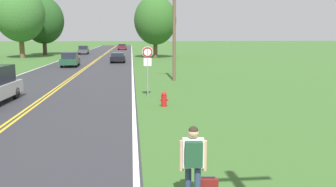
% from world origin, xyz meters
% --- Properties ---
extents(hitchhiker_person, '(0.56, 0.43, 1.65)m').
position_xyz_m(hitchhiker_person, '(6.07, 5.28, 1.01)').
color(hitchhiker_person, navy).
rests_on(hitchhiker_person, ground).
extents(fire_hydrant, '(0.43, 0.27, 0.72)m').
position_xyz_m(fire_hydrant, '(6.40, 15.46, 0.37)').
color(fire_hydrant, red).
rests_on(fire_hydrant, ground).
extents(traffic_sign, '(0.60, 0.10, 2.82)m').
position_xyz_m(traffic_sign, '(5.74, 18.20, 2.14)').
color(traffic_sign, gray).
rests_on(traffic_sign, ground).
extents(utility_pole_midground, '(1.80, 0.24, 7.35)m').
position_xyz_m(utility_pole_midground, '(8.07, 25.32, 3.83)').
color(utility_pole_midground, brown).
rests_on(utility_pole_midground, ground).
extents(tree_left_verge, '(6.98, 6.98, 9.95)m').
position_xyz_m(tree_left_verge, '(-10.26, 63.11, 5.92)').
color(tree_left_verge, '#473828').
rests_on(tree_left_verge, ground).
extents(tree_mid_treeline, '(7.27, 7.27, 10.75)m').
position_xyz_m(tree_mid_treeline, '(-11.70, 54.85, 6.55)').
color(tree_mid_treeline, brown).
rests_on(tree_mid_treeline, ground).
extents(tree_right_cluster, '(6.37, 6.37, 9.30)m').
position_xyz_m(tree_right_cluster, '(8.51, 53.10, 5.61)').
color(tree_right_cluster, brown).
rests_on(tree_right_cluster, ground).
extents(car_dark_green_sedan_mid_near, '(1.95, 4.52, 1.60)m').
position_xyz_m(car_dark_green_sedan_mid_near, '(-1.91, 38.77, 0.81)').
color(car_dark_green_sedan_mid_near, black).
rests_on(car_dark_green_sedan_mid_near, ground).
extents(car_black_hatchback_mid_far, '(1.85, 3.74, 1.24)m').
position_xyz_m(car_black_hatchback_mid_far, '(3.14, 44.05, 0.68)').
color(car_black_hatchback_mid_far, black).
rests_on(car_black_hatchback_mid_far, ground).
extents(car_dark_grey_hatchback_receding, '(1.85, 3.94, 1.54)m').
position_xyz_m(car_dark_grey_hatchback_receding, '(-3.84, 64.88, 0.82)').
color(car_dark_grey_hatchback_receding, black).
rests_on(car_dark_grey_hatchback_receding, ground).
extents(car_maroon_sedan_distant, '(2.12, 4.28, 1.37)m').
position_xyz_m(car_maroon_sedan_distant, '(2.69, 83.85, 0.72)').
color(car_maroon_sedan_distant, black).
rests_on(car_maroon_sedan_distant, ground).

